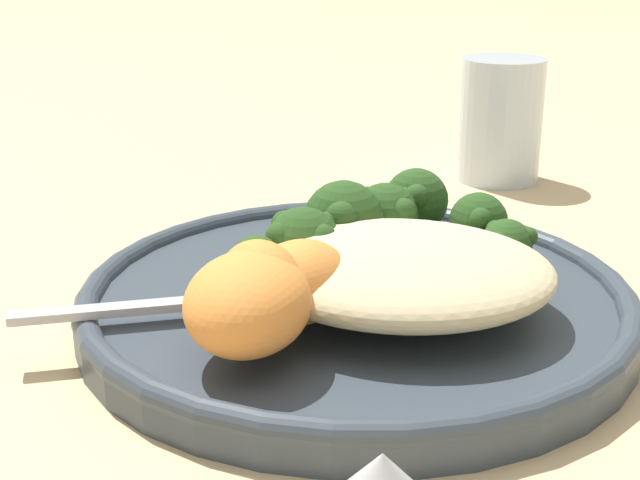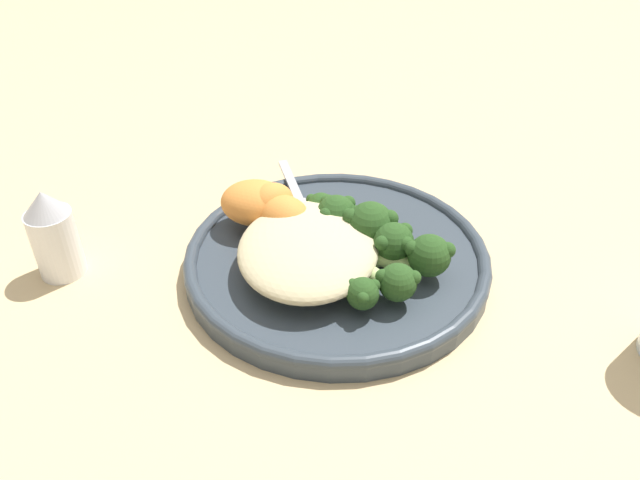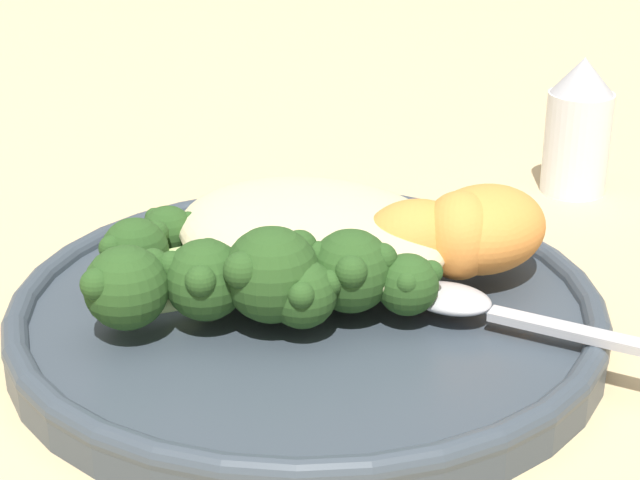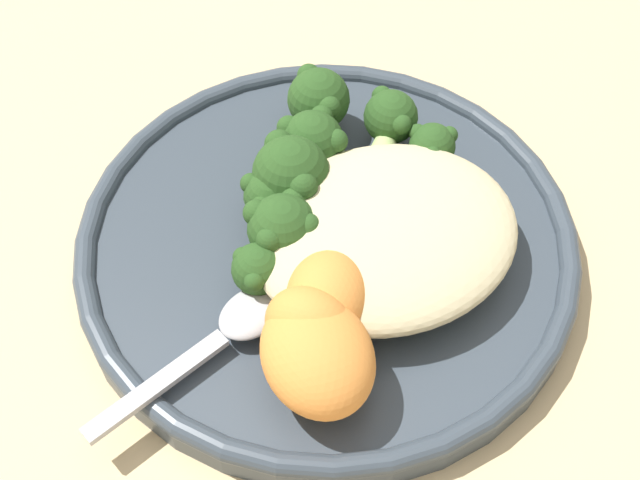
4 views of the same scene
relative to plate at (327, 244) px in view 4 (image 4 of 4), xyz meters
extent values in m
plane|color=#D6B784|center=(0.01, 0.01, -0.01)|extent=(4.00, 4.00, 0.00)
cylinder|color=#38424C|center=(0.00, 0.00, 0.00)|extent=(0.27, 0.27, 0.02)
torus|color=#38424C|center=(0.00, 0.00, 0.00)|extent=(0.27, 0.27, 0.01)
ellipsoid|color=beige|center=(-0.02, 0.02, 0.03)|extent=(0.14, 0.12, 0.03)
ellipsoid|color=#ADC675|center=(-0.04, 0.00, 0.02)|extent=(0.08, 0.06, 0.01)
sphere|color=#284C1E|center=(-0.07, -0.02, 0.02)|extent=(0.03, 0.03, 0.03)
sphere|color=#284C1E|center=(-0.07, -0.01, 0.03)|extent=(0.01, 0.01, 0.01)
sphere|color=#284C1E|center=(-0.08, -0.02, 0.03)|extent=(0.01, 0.01, 0.01)
sphere|color=#284C1E|center=(-0.07, -0.03, 0.03)|extent=(0.01, 0.01, 0.01)
ellipsoid|color=#ADC675|center=(-0.03, -0.01, 0.02)|extent=(0.07, 0.08, 0.02)
sphere|color=#284C1E|center=(-0.06, -0.05, 0.03)|extent=(0.03, 0.03, 0.03)
sphere|color=#284C1E|center=(-0.06, -0.04, 0.03)|extent=(0.01, 0.01, 0.01)
sphere|color=#284C1E|center=(-0.06, -0.06, 0.03)|extent=(0.01, 0.01, 0.01)
ellipsoid|color=#ADC675|center=(-0.02, -0.03, 0.02)|extent=(0.03, 0.10, 0.01)
sphere|color=#284C1E|center=(-0.03, -0.08, 0.03)|extent=(0.04, 0.04, 0.04)
sphere|color=#284C1E|center=(-0.03, -0.06, 0.04)|extent=(0.01, 0.01, 0.01)
sphere|color=#284C1E|center=(-0.03, -0.09, 0.04)|extent=(0.01, 0.01, 0.01)
ellipsoid|color=#ADC675|center=(-0.01, -0.01, 0.02)|extent=(0.02, 0.08, 0.02)
sphere|color=#284C1E|center=(-0.01, -0.05, 0.03)|extent=(0.04, 0.04, 0.04)
sphere|color=#284C1E|center=(0.00, -0.04, 0.03)|extent=(0.01, 0.01, 0.01)
sphere|color=#284C1E|center=(-0.02, -0.04, 0.03)|extent=(0.01, 0.01, 0.01)
sphere|color=#284C1E|center=(-0.02, -0.06, 0.03)|extent=(0.01, 0.01, 0.01)
sphere|color=#284C1E|center=(0.00, -0.06, 0.03)|extent=(0.01, 0.01, 0.01)
ellipsoid|color=#ADC675|center=(0.00, 0.00, 0.02)|extent=(0.04, 0.06, 0.01)
sphere|color=#284C1E|center=(0.01, -0.03, 0.03)|extent=(0.04, 0.04, 0.04)
sphere|color=#284C1E|center=(0.01, -0.01, 0.04)|extent=(0.02, 0.02, 0.02)
sphere|color=#284C1E|center=(0.01, -0.05, 0.04)|extent=(0.02, 0.02, 0.02)
ellipsoid|color=#ADC675|center=(0.00, 0.00, 0.02)|extent=(0.05, 0.06, 0.02)
sphere|color=#284C1E|center=(0.02, -0.02, 0.03)|extent=(0.03, 0.03, 0.03)
sphere|color=#284C1E|center=(0.03, -0.02, 0.03)|extent=(0.01, 0.01, 0.01)
sphere|color=#284C1E|center=(0.01, -0.02, 0.03)|extent=(0.01, 0.01, 0.01)
sphere|color=#284C1E|center=(0.01, -0.03, 0.03)|extent=(0.01, 0.01, 0.01)
sphere|color=#284C1E|center=(0.03, -0.03, 0.03)|extent=(0.01, 0.01, 0.01)
ellipsoid|color=#ADC675|center=(0.00, 0.01, 0.02)|extent=(0.06, 0.04, 0.02)
sphere|color=#284C1E|center=(0.03, 0.00, 0.03)|extent=(0.04, 0.04, 0.04)
sphere|color=#284C1E|center=(0.04, 0.01, 0.04)|extent=(0.01, 0.01, 0.01)
sphere|color=#284C1E|center=(0.02, 0.01, 0.04)|extent=(0.01, 0.01, 0.01)
sphere|color=#284C1E|center=(0.02, -0.01, 0.04)|extent=(0.01, 0.01, 0.01)
sphere|color=#284C1E|center=(0.04, -0.01, 0.04)|extent=(0.01, 0.01, 0.01)
ellipsoid|color=#ADC675|center=(0.01, 0.02, 0.02)|extent=(0.07, 0.02, 0.02)
sphere|color=#284C1E|center=(0.05, 0.02, 0.02)|extent=(0.03, 0.03, 0.03)
sphere|color=#284C1E|center=(0.05, 0.03, 0.03)|extent=(0.01, 0.01, 0.01)
sphere|color=#284C1E|center=(0.03, 0.02, 0.03)|extent=(0.01, 0.01, 0.01)
sphere|color=#284C1E|center=(0.05, 0.01, 0.03)|extent=(0.01, 0.01, 0.01)
ellipsoid|color=orange|center=(0.04, 0.06, 0.03)|extent=(0.06, 0.06, 0.04)
ellipsoid|color=orange|center=(0.04, 0.08, 0.03)|extent=(0.06, 0.07, 0.04)
ellipsoid|color=orange|center=(0.02, 0.05, 0.03)|extent=(0.06, 0.06, 0.04)
cube|color=#B7B7BC|center=(0.11, 0.05, 0.01)|extent=(0.08, 0.03, 0.00)
ellipsoid|color=#B7B7BC|center=(0.06, 0.03, 0.02)|extent=(0.04, 0.04, 0.01)
camera|label=1|loc=(-0.02, 0.41, 0.18)|focal=50.00mm
camera|label=2|loc=(-0.44, -0.01, 0.35)|focal=35.00mm
camera|label=3|loc=(0.32, -0.30, 0.23)|focal=60.00mm
camera|label=4|loc=(0.12, 0.26, 0.39)|focal=50.00mm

